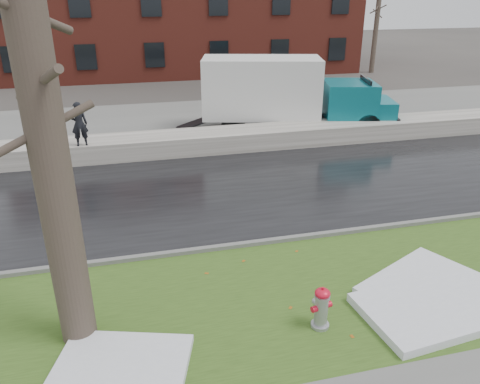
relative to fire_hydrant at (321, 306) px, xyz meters
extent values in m
plane|color=#47423D|center=(-0.71, 2.25, -0.51)|extent=(120.00, 120.00, 0.00)
cube|color=#2E4717|center=(-0.71, 1.00, -0.49)|extent=(60.00, 4.50, 0.04)
cube|color=black|center=(-0.71, 6.75, -0.49)|extent=(60.00, 7.00, 0.03)
cube|color=slate|center=(-0.71, 15.25, -0.49)|extent=(60.00, 9.00, 0.03)
cube|color=slate|center=(-0.71, 3.25, -0.44)|extent=(60.00, 0.15, 0.14)
cube|color=beige|center=(-0.71, 10.95, -0.13)|extent=(60.00, 1.60, 0.75)
cube|color=maroon|center=(1.29, 32.25, 4.49)|extent=(26.00, 12.00, 10.00)
cylinder|color=brown|center=(-6.71, 28.25, 2.74)|extent=(0.36, 0.36, 6.50)
cylinder|color=brown|center=(-6.71, 28.25, 3.69)|extent=(0.84, 1.62, 0.73)
cylinder|color=brown|center=(-6.71, 28.25, 4.59)|extent=(1.08, 1.26, 0.66)
cylinder|color=brown|center=(-6.71, 28.25, 3.09)|extent=(1.40, 0.61, 0.63)
cylinder|color=brown|center=(15.29, 26.25, 2.74)|extent=(0.36, 0.36, 6.50)
cylinder|color=brown|center=(15.29, 26.25, 3.69)|extent=(0.84, 1.62, 0.73)
cylinder|color=brown|center=(15.29, 26.25, 4.59)|extent=(1.08, 1.26, 0.66)
cylinder|color=brown|center=(15.29, 26.25, 3.09)|extent=(1.40, 0.61, 0.63)
cylinder|color=#989A9F|center=(0.00, -0.01, -0.09)|extent=(0.30, 0.30, 0.75)
ellipsoid|color=red|center=(0.00, -0.01, 0.29)|extent=(0.35, 0.35, 0.17)
cylinder|color=red|center=(0.00, -0.01, 0.38)|extent=(0.06, 0.06, 0.05)
cylinder|color=red|center=(-0.15, -0.04, -0.02)|extent=(0.13, 0.14, 0.12)
cylinder|color=red|center=(0.15, 0.03, -0.02)|extent=(0.13, 0.14, 0.12)
cylinder|color=#989A9F|center=(-0.03, 0.15, -0.02)|extent=(0.17, 0.14, 0.15)
cylinder|color=brown|center=(-4.38, 0.84, 3.35)|extent=(0.64, 0.64, 7.64)
cylinder|color=brown|center=(-4.38, 0.84, 4.12)|extent=(0.99, 1.74, 0.79)
cylinder|color=brown|center=(-4.38, 0.84, 5.10)|extent=(1.13, 1.42, 0.72)
cylinder|color=brown|center=(-4.38, 0.84, 3.46)|extent=(1.51, 0.73, 0.68)
cube|color=black|center=(3.83, 12.76, 0.10)|extent=(7.43, 2.76, 0.20)
cube|color=silver|center=(2.66, 13.07, 1.44)|extent=(5.44, 3.51, 2.51)
cube|color=#0C626E|center=(6.39, 12.10, 0.89)|extent=(2.63, 2.69, 1.58)
cube|color=#0C626E|center=(7.69, 11.76, 0.51)|extent=(1.59, 2.26, 0.84)
cube|color=black|center=(7.02, 11.94, 1.44)|extent=(0.54, 1.82, 0.84)
cube|color=black|center=(-0.31, 13.84, -0.21)|extent=(1.82, 1.48, 0.62)
cylinder|color=black|center=(6.82, 10.98, 0.00)|extent=(1.06, 0.53, 1.02)
cylinder|color=black|center=(7.31, 12.87, 0.00)|extent=(1.06, 0.53, 1.02)
cylinder|color=black|center=(2.68, 12.05, 0.00)|extent=(1.06, 0.53, 1.02)
cylinder|color=black|center=(3.17, 13.94, 0.00)|extent=(1.06, 0.53, 1.02)
cylinder|color=black|center=(1.24, 12.43, 0.00)|extent=(1.06, 0.53, 1.02)
cylinder|color=black|center=(1.73, 14.31, 0.00)|extent=(1.06, 0.53, 1.02)
imported|color=black|center=(-4.79, 10.35, 1.03)|extent=(0.62, 0.45, 1.57)
cube|color=silver|center=(2.66, 0.44, -0.39)|extent=(3.21, 2.92, 0.16)
cube|color=silver|center=(-3.66, -0.25, -0.40)|extent=(2.58, 2.18, 0.14)
cube|color=silver|center=(2.33, -0.15, -0.38)|extent=(2.97, 2.08, 0.18)
camera|label=1|loc=(-3.18, -6.51, 5.40)|focal=35.00mm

